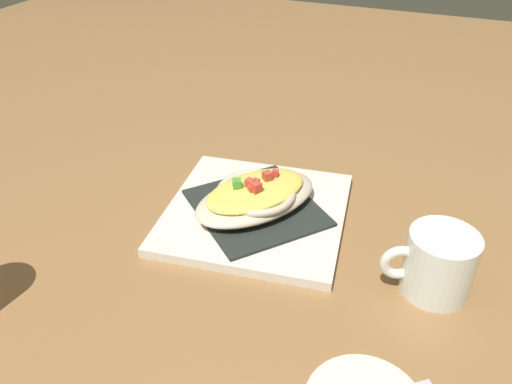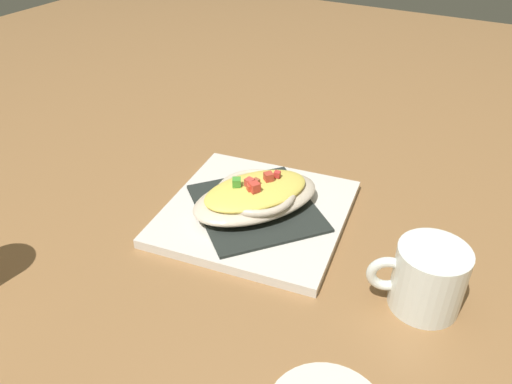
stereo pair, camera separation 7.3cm
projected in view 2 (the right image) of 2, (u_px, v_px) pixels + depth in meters
The scene contains 5 objects.
ground_plane at pixel (256, 216), 0.76m from camera, with size 2.60×2.60×0.00m, color olive.
square_plate at pixel (256, 213), 0.75m from camera, with size 0.26×0.26×0.01m, color silver.
folded_napkin at pixel (256, 207), 0.75m from camera, with size 0.17×0.18×0.00m, color #252A26.
gratin_dish at pixel (256, 195), 0.73m from camera, with size 0.20×0.23×0.05m.
coffee_mug at pixel (426, 281), 0.59m from camera, with size 0.11×0.08×0.08m.
Camera 2 is at (-0.29, 0.53, 0.45)m, focal length 35.21 mm.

